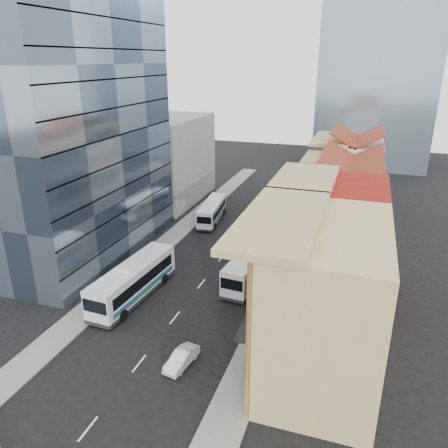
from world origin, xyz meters
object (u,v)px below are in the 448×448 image
(shophouse_tan, at_px, (327,303))
(bus_left_far, at_px, (212,211))
(office_tower, at_px, (75,132))
(bus_left_near, at_px, (133,280))
(sedan_right, at_px, (182,359))
(bus_right, at_px, (252,264))

(shophouse_tan, distance_m, bus_left_far, 35.17)
(shophouse_tan, height_order, office_tower, office_tower)
(office_tower, relative_size, bus_left_near, 2.42)
(bus_left_near, distance_m, sedan_right, 12.21)
(bus_left_far, height_order, bus_right, bus_right)
(sedan_right, bearing_deg, bus_right, 93.70)
(shophouse_tan, bearing_deg, bus_left_far, 123.97)
(bus_left_near, height_order, bus_right, bus_left_near)
(shophouse_tan, height_order, bus_right, shophouse_tan)
(bus_left_near, xyz_separation_m, bus_right, (10.40, 7.56, -0.13))
(bus_left_near, relative_size, bus_right, 1.07)
(bus_left_near, bearing_deg, shophouse_tan, -10.96)
(shophouse_tan, distance_m, sedan_right, 12.32)
(bus_left_near, bearing_deg, bus_left_far, 93.99)
(bus_left_near, xyz_separation_m, sedan_right, (8.85, -8.29, -1.38))
(bus_right, bearing_deg, bus_left_far, 128.06)
(shophouse_tan, bearing_deg, bus_right, 125.46)
(bus_right, bearing_deg, shophouse_tan, -49.22)
(office_tower, xyz_separation_m, bus_left_near, (11.51, -8.80, -13.01))
(office_tower, relative_size, sedan_right, 8.04)
(shophouse_tan, bearing_deg, sedan_right, -163.78)
(shophouse_tan, xyz_separation_m, sedan_right, (-10.64, -3.10, -5.38))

